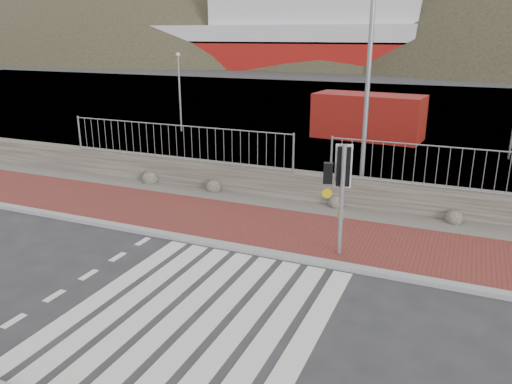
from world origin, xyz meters
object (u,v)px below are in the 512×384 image
at_px(streetlight, 374,49).
at_px(traffic_signal_far, 341,177).
at_px(ferry, 275,32).
at_px(shipping_container, 368,117).

bearing_deg(streetlight, traffic_signal_far, -63.63).
relative_size(ferry, traffic_signal_far, 18.53).
distance_m(traffic_signal_far, shipping_container, 14.47).
height_order(ferry, streetlight, ferry).
xyz_separation_m(traffic_signal_far, shipping_container, (-2.14, 14.29, -0.85)).
height_order(traffic_signal_far, shipping_container, traffic_signal_far).
height_order(ferry, traffic_signal_far, ferry).
bearing_deg(traffic_signal_far, streetlight, -100.62).
bearing_deg(traffic_signal_far, shipping_container, -95.54).
distance_m(traffic_signal_far, streetlight, 5.17).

